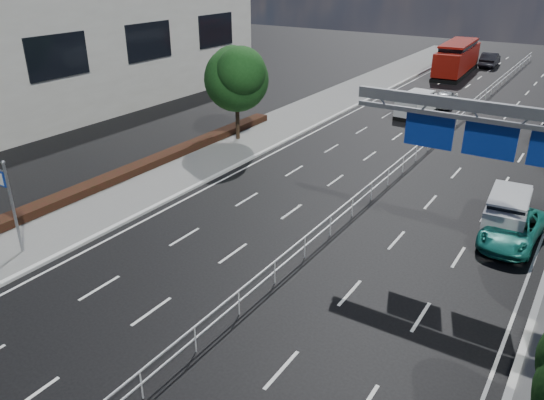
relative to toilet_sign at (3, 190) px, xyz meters
The scene contains 15 objects.
ground 11.34m from the toilet_sign, ahead, with size 160.00×160.00×0.00m, color black.
sidewalk_near 2.93m from the toilet_sign, behind, with size 5.00×140.00×0.14m, color slate.
kerb_near 3.48m from the toilet_sign, ahead, with size 0.25×140.00×0.15m, color silver.
median_fence 25.14m from the toilet_sign, 64.04° to the left, with size 0.05×85.00×1.02m.
hedge_near 6.10m from the toilet_sign, 115.13° to the left, with size 1.00×36.00×0.44m, color black.
toilet_sign is the anchor object (origin of this frame).
overhead_gantry 20.52m from the toilet_sign, 29.60° to the left, with size 10.24×0.38×7.45m.
near_building 26.29m from the toilet_sign, 136.62° to the left, with size 12.00×38.00×10.00m, color beige.
near_tree_back 18.07m from the toilet_sign, 93.14° to the left, with size 4.84×4.51×6.69m.
white_minivan 31.96m from the toilet_sign, 76.59° to the left, with size 2.19×4.57×1.94m.
red_bus 50.87m from the toilet_sign, 84.00° to the left, with size 3.48×11.90×3.51m.
near_car_silver 36.65m from the toilet_sign, 76.59° to the left, with size 1.68×4.17×1.42m, color #B1B5B9.
near_car_dark 57.96m from the toilet_sign, 82.58° to the left, with size 1.75×5.01×1.65m, color black.
silver_minivan 22.61m from the toilet_sign, 38.44° to the left, with size 2.11×4.36×1.76m.
parked_car_teal 22.25m from the toilet_sign, 34.92° to the left, with size 2.21×4.79×1.33m, color #1A766B.
Camera 1 is at (9.53, -11.03, 11.72)m, focal length 35.00 mm.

